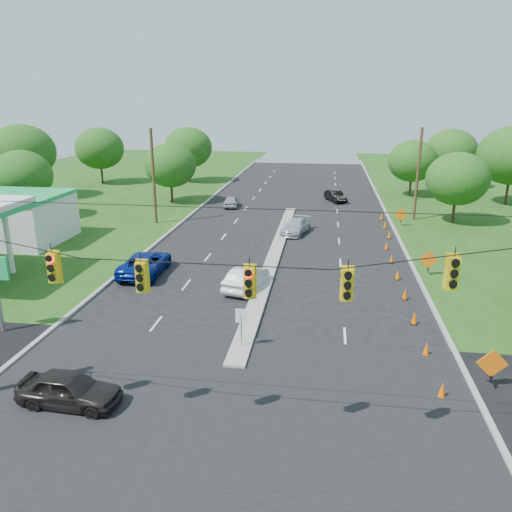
# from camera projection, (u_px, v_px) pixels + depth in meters

# --- Properties ---
(ground) EXTENTS (160.00, 160.00, 0.00)m
(ground) POSITION_uv_depth(u_px,v_px,m) (214.00, 424.00, 18.46)
(ground) COLOR black
(ground) RESTS_ON ground
(cross_street) EXTENTS (160.00, 14.00, 0.02)m
(cross_street) POSITION_uv_depth(u_px,v_px,m) (214.00, 424.00, 18.46)
(cross_street) COLOR black
(cross_street) RESTS_ON ground
(curb_left) EXTENTS (0.25, 110.00, 0.16)m
(curb_left) POSITION_uv_depth(u_px,v_px,m) (180.00, 224.00, 48.15)
(curb_left) COLOR gray
(curb_left) RESTS_ON ground
(curb_right) EXTENTS (0.25, 110.00, 0.16)m
(curb_right) POSITION_uv_depth(u_px,v_px,m) (395.00, 232.00, 45.44)
(curb_right) COLOR gray
(curb_right) RESTS_ON ground
(median) EXTENTS (1.00, 34.00, 0.18)m
(median) POSITION_uv_depth(u_px,v_px,m) (274.00, 256.00, 38.30)
(median) COLOR gray
(median) RESTS_ON ground
(median_sign) EXTENTS (0.55, 0.06, 2.05)m
(median_sign) POSITION_uv_depth(u_px,v_px,m) (241.00, 320.00, 23.69)
(median_sign) COLOR gray
(median_sign) RESTS_ON ground
(signal_span) EXTENTS (25.60, 0.32, 9.00)m
(signal_span) POSITION_uv_depth(u_px,v_px,m) (202.00, 312.00, 16.03)
(signal_span) COLOR #422D1C
(signal_span) RESTS_ON ground
(utility_pole_far_left) EXTENTS (0.28, 0.28, 9.00)m
(utility_pole_far_left) POSITION_uv_depth(u_px,v_px,m) (154.00, 177.00, 47.13)
(utility_pole_far_left) COLOR #422D1C
(utility_pole_far_left) RESTS_ON ground
(utility_pole_far_right) EXTENTS (0.28, 0.28, 9.00)m
(utility_pole_far_right) POSITION_uv_depth(u_px,v_px,m) (418.00, 175.00, 48.49)
(utility_pole_far_right) COLOR #422D1C
(utility_pole_far_right) RESTS_ON ground
(cone_0) EXTENTS (0.32, 0.32, 0.70)m
(cone_0) POSITION_uv_depth(u_px,v_px,m) (442.00, 390.00, 20.02)
(cone_0) COLOR #FE5F00
(cone_0) RESTS_ON ground
(cone_1) EXTENTS (0.32, 0.32, 0.70)m
(cone_1) POSITION_uv_depth(u_px,v_px,m) (426.00, 349.00, 23.33)
(cone_1) COLOR #FE5F00
(cone_1) RESTS_ON ground
(cone_2) EXTENTS (0.32, 0.32, 0.70)m
(cone_2) POSITION_uv_depth(u_px,v_px,m) (414.00, 318.00, 26.63)
(cone_2) COLOR #FE5F00
(cone_2) RESTS_ON ground
(cone_3) EXTENTS (0.32, 0.32, 0.70)m
(cone_3) POSITION_uv_depth(u_px,v_px,m) (405.00, 294.00, 29.94)
(cone_3) COLOR #FE5F00
(cone_3) RESTS_ON ground
(cone_4) EXTENTS (0.32, 0.32, 0.70)m
(cone_4) POSITION_uv_depth(u_px,v_px,m) (398.00, 274.00, 33.25)
(cone_4) COLOR #FE5F00
(cone_4) RESTS_ON ground
(cone_5) EXTENTS (0.32, 0.32, 0.70)m
(cone_5) POSITION_uv_depth(u_px,v_px,m) (392.00, 259.00, 36.55)
(cone_5) COLOR #FE5F00
(cone_5) RESTS_ON ground
(cone_6) EXTENTS (0.32, 0.32, 0.70)m
(cone_6) POSITION_uv_depth(u_px,v_px,m) (386.00, 245.00, 39.86)
(cone_6) COLOR #FE5F00
(cone_6) RESTS_ON ground
(cone_7) EXTENTS (0.32, 0.32, 0.70)m
(cone_7) POSITION_uv_depth(u_px,v_px,m) (389.00, 235.00, 43.08)
(cone_7) COLOR #FE5F00
(cone_7) RESTS_ON ground
(cone_8) EXTENTS (0.32, 0.32, 0.70)m
(cone_8) POSITION_uv_depth(u_px,v_px,m) (385.00, 225.00, 46.39)
(cone_8) COLOR #FE5F00
(cone_8) RESTS_ON ground
(cone_9) EXTENTS (0.32, 0.32, 0.70)m
(cone_9) POSITION_uv_depth(u_px,v_px,m) (381.00, 217.00, 49.69)
(cone_9) COLOR #FE5F00
(cone_9) RESTS_ON ground
(work_sign_0) EXTENTS (1.27, 0.58, 1.37)m
(work_sign_0) POSITION_uv_depth(u_px,v_px,m) (492.00, 365.00, 20.46)
(work_sign_0) COLOR black
(work_sign_0) RESTS_ON ground
(work_sign_1) EXTENTS (1.27, 0.58, 1.37)m
(work_sign_1) POSITION_uv_depth(u_px,v_px,m) (429.00, 261.00, 33.69)
(work_sign_1) COLOR black
(work_sign_1) RESTS_ON ground
(work_sign_2) EXTENTS (1.27, 0.58, 1.37)m
(work_sign_2) POSITION_uv_depth(u_px,v_px,m) (401.00, 215.00, 46.91)
(work_sign_2) COLOR black
(work_sign_2) RESTS_ON ground
(tree_2) EXTENTS (5.88, 5.88, 6.86)m
(tree_2) POSITION_uv_depth(u_px,v_px,m) (22.00, 176.00, 48.99)
(tree_2) COLOR black
(tree_2) RESTS_ON ground
(tree_3) EXTENTS (7.56, 7.56, 8.82)m
(tree_3) POSITION_uv_depth(u_px,v_px,m) (23.00, 152.00, 58.87)
(tree_3) COLOR black
(tree_3) RESTS_ON ground
(tree_4) EXTENTS (6.72, 6.72, 7.84)m
(tree_4) POSITION_uv_depth(u_px,v_px,m) (100.00, 148.00, 69.85)
(tree_4) COLOR black
(tree_4) RESTS_ON ground
(tree_5) EXTENTS (5.88, 5.88, 6.86)m
(tree_5) POSITION_uv_depth(u_px,v_px,m) (170.00, 165.00, 56.82)
(tree_5) COLOR black
(tree_5) RESTS_ON ground
(tree_6) EXTENTS (6.72, 6.72, 7.84)m
(tree_6) POSITION_uv_depth(u_px,v_px,m) (188.00, 148.00, 71.07)
(tree_6) COLOR black
(tree_6) RESTS_ON ground
(tree_9) EXTENTS (5.88, 5.88, 6.86)m
(tree_9) POSITION_uv_depth(u_px,v_px,m) (458.00, 179.00, 47.13)
(tree_9) COLOR black
(tree_9) RESTS_ON ground
(tree_11) EXTENTS (6.72, 6.72, 7.84)m
(tree_11) POSITION_uv_depth(u_px,v_px,m) (451.00, 151.00, 66.24)
(tree_11) COLOR black
(tree_11) RESTS_ON ground
(tree_12) EXTENTS (5.88, 5.88, 6.86)m
(tree_12) POSITION_uv_depth(u_px,v_px,m) (413.00, 161.00, 60.62)
(tree_12) COLOR black
(tree_12) RESTS_ON ground
(black_sedan) EXTENTS (4.17, 1.87, 1.39)m
(black_sedan) POSITION_uv_depth(u_px,v_px,m) (69.00, 389.00, 19.44)
(black_sedan) COLOR black
(black_sedan) RESTS_ON ground
(white_sedan) EXTENTS (2.55, 4.50, 1.40)m
(white_sedan) POSITION_uv_depth(u_px,v_px,m) (246.00, 278.00, 31.51)
(white_sedan) COLOR silver
(white_sedan) RESTS_ON ground
(blue_pickup) EXTENTS (2.71, 5.62, 1.54)m
(blue_pickup) POSITION_uv_depth(u_px,v_px,m) (145.00, 263.00, 34.23)
(blue_pickup) COLOR navy
(blue_pickup) RESTS_ON ground
(silver_car_far) EXTENTS (2.83, 4.76, 1.29)m
(silver_car_far) POSITION_uv_depth(u_px,v_px,m) (295.00, 227.00, 44.59)
(silver_car_far) COLOR #ABADB9
(silver_car_far) RESTS_ON ground
(silver_car_oncoming) EXTENTS (1.79, 3.82, 1.26)m
(silver_car_oncoming) POSITION_uv_depth(u_px,v_px,m) (231.00, 201.00, 55.70)
(silver_car_oncoming) COLOR #A6A5AC
(silver_car_oncoming) RESTS_ON ground
(dark_car_receding) EXTENTS (2.79, 4.19, 1.30)m
(dark_car_receding) POSITION_uv_depth(u_px,v_px,m) (335.00, 196.00, 58.67)
(dark_car_receding) COLOR black
(dark_car_receding) RESTS_ON ground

